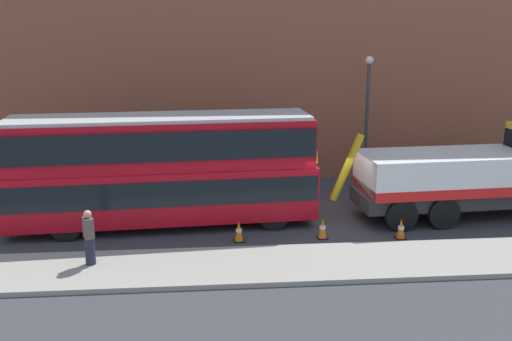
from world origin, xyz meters
The scene contains 10 objects.
ground_plane centered at (0.00, 0.00, 0.00)m, with size 120.00×120.00×0.00m, color #38383D.
near_kerb centered at (0.00, -4.20, 0.07)m, with size 60.00×2.80×0.15m, color gray.
building_facade centered at (0.00, 6.58, 8.07)m, with size 60.00×1.50×16.00m.
recovery_tow_truck centered at (5.82, -0.08, 1.76)m, with size 10.21×3.22×3.67m.
double_decker_bus centered at (-6.34, -0.11, 2.23)m, with size 11.16×3.27×4.06m.
pedestrian_onlooker centered at (-8.29, -3.85, 0.99)m, with size 0.40×0.47×1.71m.
traffic_cone_near_bus centered at (-3.70, -1.99, 0.34)m, with size 0.36×0.36×0.72m.
traffic_cone_midway centered at (-0.81, -1.94, 0.34)m, with size 0.36×0.36×0.72m.
traffic_cone_near_truck centered at (1.88, -2.21, 0.34)m, with size 0.36×0.36×0.72m.
street_lamp centered at (2.36, 4.39, 3.47)m, with size 0.36×0.36×5.83m.
Camera 1 is at (-4.72, -20.49, 7.26)m, focal length 40.66 mm.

